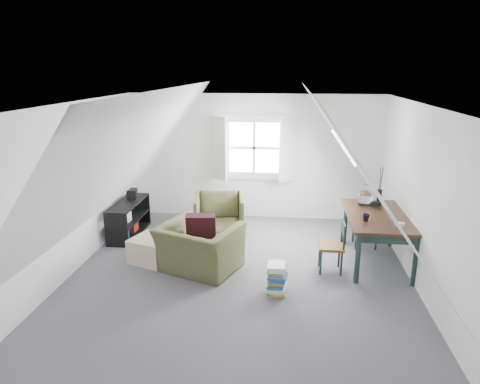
# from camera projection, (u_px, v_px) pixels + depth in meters

# --- Properties ---
(floor) EXTENTS (5.50, 5.50, 0.00)m
(floor) POSITION_uv_depth(u_px,v_px,m) (239.00, 278.00, 6.29)
(floor) COLOR #515056
(floor) RESTS_ON ground
(ceiling) EXTENTS (5.50, 5.50, 0.00)m
(ceiling) POSITION_uv_depth(u_px,v_px,m) (239.00, 105.00, 5.59)
(ceiling) COLOR white
(ceiling) RESTS_ON wall_back
(wall_back) EXTENTS (5.00, 0.00, 5.00)m
(wall_back) POSITION_uv_depth(u_px,v_px,m) (254.00, 157.00, 8.56)
(wall_back) COLOR white
(wall_back) RESTS_ON ground
(wall_front) EXTENTS (5.00, 0.00, 5.00)m
(wall_front) POSITION_uv_depth(u_px,v_px,m) (198.00, 299.00, 3.31)
(wall_front) COLOR white
(wall_front) RESTS_ON ground
(wall_left) EXTENTS (0.00, 5.50, 5.50)m
(wall_left) POSITION_uv_depth(u_px,v_px,m) (68.00, 191.00, 6.20)
(wall_left) COLOR white
(wall_left) RESTS_ON ground
(wall_right) EXTENTS (0.00, 5.50, 5.50)m
(wall_right) POSITION_uv_depth(u_px,v_px,m) (426.00, 203.00, 5.67)
(wall_right) COLOR white
(wall_right) RESTS_ON ground
(slope_left) EXTENTS (3.19, 5.50, 4.48)m
(slope_left) POSITION_uv_depth(u_px,v_px,m) (128.00, 157.00, 5.95)
(slope_left) COLOR white
(slope_left) RESTS_ON wall_left
(slope_right) EXTENTS (3.19, 5.50, 4.48)m
(slope_right) POSITION_uv_depth(u_px,v_px,m) (355.00, 162.00, 5.62)
(slope_right) COLOR white
(slope_right) RESTS_ON wall_right
(dormer_window) EXTENTS (1.71, 0.35, 1.30)m
(dormer_window) POSITION_uv_depth(u_px,v_px,m) (254.00, 148.00, 8.43)
(dormer_window) COLOR white
(dormer_window) RESTS_ON wall_back
(skylight) EXTENTS (0.35, 0.75, 0.47)m
(skylight) POSITION_uv_depth(u_px,v_px,m) (343.00, 147.00, 6.87)
(skylight) COLOR white
(skylight) RESTS_ON slope_right
(armchair_near) EXTENTS (1.39, 1.31, 0.72)m
(armchair_near) POSITION_uv_depth(u_px,v_px,m) (200.00, 269.00, 6.55)
(armchair_near) COLOR #454827
(armchair_near) RESTS_ON floor
(armchair_far) EXTENTS (0.98, 1.00, 0.81)m
(armchair_far) POSITION_uv_depth(u_px,v_px,m) (220.00, 237.00, 7.82)
(armchair_far) COLOR #454827
(armchair_far) RESTS_ON floor
(throw_pillow) EXTENTS (0.48, 0.31, 0.47)m
(throw_pillow) POSITION_uv_depth(u_px,v_px,m) (201.00, 227.00, 6.52)
(throw_pillow) COLOR #330D18
(throw_pillow) RESTS_ON armchair_near
(ottoman) EXTENTS (0.75, 0.75, 0.39)m
(ottoman) POSITION_uv_depth(u_px,v_px,m) (152.00, 249.00, 6.81)
(ottoman) COLOR #BFA995
(ottoman) RESTS_ON floor
(dining_table) EXTENTS (0.96, 1.60, 0.80)m
(dining_table) POSITION_uv_depth(u_px,v_px,m) (378.00, 221.00, 6.60)
(dining_table) COLOR #361E10
(dining_table) RESTS_ON floor
(demijohn) EXTENTS (0.25, 0.25, 0.35)m
(demijohn) POSITION_uv_depth(u_px,v_px,m) (365.00, 197.00, 6.98)
(demijohn) COLOR silver
(demijohn) RESTS_ON dining_table
(vase_twigs) EXTENTS (0.08, 0.09, 0.63)m
(vase_twigs) POSITION_uv_depth(u_px,v_px,m) (379.00, 196.00, 7.05)
(vase_twigs) COLOR black
(vase_twigs) RESTS_ON dining_table
(cup) EXTENTS (0.12, 0.12, 0.10)m
(cup) POSITION_uv_depth(u_px,v_px,m) (366.00, 221.00, 6.31)
(cup) COLOR black
(cup) RESTS_ON dining_table
(paper_box) EXTENTS (0.15, 0.12, 0.04)m
(paper_box) POSITION_uv_depth(u_px,v_px,m) (400.00, 224.00, 6.11)
(paper_box) COLOR white
(paper_box) RESTS_ON dining_table
(dining_chair_far) EXTENTS (0.41, 0.41, 0.87)m
(dining_chair_far) POSITION_uv_depth(u_px,v_px,m) (366.00, 222.00, 7.27)
(dining_chair_far) COLOR brown
(dining_chair_far) RESTS_ON floor
(dining_chair_near) EXTENTS (0.37, 0.37, 0.79)m
(dining_chair_near) POSITION_uv_depth(u_px,v_px,m) (333.00, 246.00, 6.40)
(dining_chair_near) COLOR brown
(dining_chair_near) RESTS_ON floor
(media_shelf) EXTENTS (0.41, 1.22, 0.63)m
(media_shelf) POSITION_uv_depth(u_px,v_px,m) (128.00, 221.00, 7.82)
(media_shelf) COLOR black
(media_shelf) RESTS_ON floor
(electronics_box) EXTENTS (0.21, 0.26, 0.19)m
(electronics_box) POSITION_uv_depth(u_px,v_px,m) (132.00, 194.00, 7.98)
(electronics_box) COLOR black
(electronics_box) RESTS_ON media_shelf
(magazine_stack) EXTENTS (0.31, 0.37, 0.41)m
(magazine_stack) POSITION_uv_depth(u_px,v_px,m) (277.00, 279.00, 5.83)
(magazine_stack) COLOR #B29933
(magazine_stack) RESTS_ON floor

